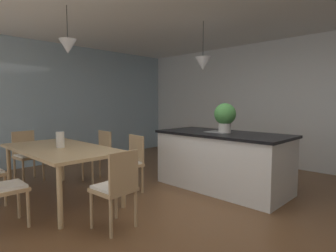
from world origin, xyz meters
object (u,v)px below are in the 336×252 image
object	(u,v)px
dining_table	(61,152)
chair_kitchen_end	(116,186)
potted_plant_on_island	(225,116)
chair_far_right	(129,162)
chair_window_end	(27,154)
kitchen_island	(222,160)
chair_far_left	(99,154)
chair_near_right	(0,186)
vase_on_dining_table	(60,140)

from	to	relation	value
dining_table	chair_kitchen_end	xyz separation A→B (m)	(1.34, 0.00, -0.21)
dining_table	potted_plant_on_island	world-z (taller)	potted_plant_on_island
chair_far_right	potted_plant_on_island	world-z (taller)	potted_plant_on_island
chair_kitchen_end	chair_far_right	xyz separation A→B (m)	(-0.90, 0.87, 0.00)
chair_window_end	kitchen_island	bearing A→B (deg)	36.97
chair_far_left	chair_near_right	bearing A→B (deg)	-63.48
dining_table	chair_far_left	distance (m)	1.00
chair_window_end	dining_table	bearing A→B (deg)	0.19
chair_far_right	potted_plant_on_island	size ratio (longest dim) A/B	1.87
chair_window_end	kitchen_island	size ratio (longest dim) A/B	0.42
chair_near_right	kitchen_island	size ratio (longest dim) A/B	0.42
chair_kitchen_end	chair_far_left	size ratio (longest dim) A/B	1.00
potted_plant_on_island	chair_near_right	bearing A→B (deg)	-108.31
chair_kitchen_end	potted_plant_on_island	distance (m)	2.14
chair_far_left	potted_plant_on_island	world-z (taller)	potted_plant_on_island
chair_window_end	vase_on_dining_table	xyz separation A→B (m)	(1.37, -0.01, 0.38)
chair_near_right	chair_far_right	bearing A→B (deg)	89.80
chair_far_left	chair_far_right	distance (m)	0.88
chair_kitchen_end	chair_window_end	size ratio (longest dim) A/B	1.00
chair_far_left	chair_window_end	size ratio (longest dim) A/B	1.00
chair_window_end	kitchen_island	distance (m)	3.37
dining_table	chair_window_end	distance (m)	1.36
potted_plant_on_island	kitchen_island	bearing A→B (deg)	180.00
chair_far_left	kitchen_island	size ratio (longest dim) A/B	0.42
chair_near_right	kitchen_island	xyz separation A→B (m)	(0.92, 2.89, -0.01)
potted_plant_on_island	vase_on_dining_table	bearing A→B (deg)	-123.89
chair_kitchen_end	chair_window_end	bearing A→B (deg)	-179.83
chair_kitchen_end	vase_on_dining_table	size ratio (longest dim) A/B	3.93
dining_table	potted_plant_on_island	xyz separation A→B (m)	(1.39, 2.02, 0.49)
chair_far_left	vase_on_dining_table	world-z (taller)	vase_on_dining_table
chair_kitchen_end	chair_near_right	bearing A→B (deg)	-135.94
chair_near_right	vase_on_dining_table	xyz separation A→B (m)	(-0.41, 0.86, 0.38)
chair_far_right	chair_window_end	size ratio (longest dim) A/B	1.00
chair_kitchen_end	chair_far_left	bearing A→B (deg)	153.92
chair_near_right	dining_table	bearing A→B (deg)	116.51
chair_near_right	kitchen_island	distance (m)	3.04
dining_table	kitchen_island	xyz separation A→B (m)	(1.35, 2.02, -0.22)
chair_kitchen_end	chair_near_right	distance (m)	1.26
dining_table	chair_far_right	bearing A→B (deg)	63.17
chair_far_right	chair_window_end	distance (m)	1.98
chair_kitchen_end	vase_on_dining_table	xyz separation A→B (m)	(-1.31, -0.01, 0.38)
chair_far_left	chair_kitchen_end	bearing A→B (deg)	-26.08
chair_window_end	chair_near_right	world-z (taller)	same
chair_far_right	vase_on_dining_table	world-z (taller)	vase_on_dining_table
chair_far_right	vase_on_dining_table	distance (m)	1.05
chair_kitchen_end	chair_far_left	distance (m)	1.98
potted_plant_on_island	vase_on_dining_table	distance (m)	2.47
chair_near_right	potted_plant_on_island	xyz separation A→B (m)	(0.96, 2.89, 0.69)
dining_table	kitchen_island	bearing A→B (deg)	56.21
dining_table	vase_on_dining_table	size ratio (longest dim) A/B	8.75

